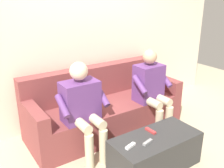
{
  "coord_description": "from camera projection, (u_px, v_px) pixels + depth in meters",
  "views": [
    {
      "loc": [
        1.73,
        2.62,
        1.87
      ],
      "look_at": [
        0.0,
        0.05,
        0.74
      ],
      "focal_mm": 41.08,
      "sensor_mm": 36.0,
      "label": 1
    }
  ],
  "objects": [
    {
      "name": "remote_white",
      "position": [
        130.0,
        146.0,
        2.57
      ],
      "size": [
        0.13,
        0.07,
        0.02
      ],
      "primitive_type": "cube",
      "rotation": [
        0.0,
        0.0,
        3.41
      ],
      "color": "white",
      "rests_on": "coffee_table"
    },
    {
      "name": "person_right_seated",
      "position": [
        83.0,
        105.0,
        2.92
      ],
      "size": [
        0.58,
        0.53,
        1.13
      ],
      "color": "#5B3370",
      "rests_on": "ground"
    },
    {
      "name": "remote_red",
      "position": [
        151.0,
        131.0,
        2.84
      ],
      "size": [
        0.04,
        0.15,
        0.02
      ],
      "primitive_type": "cube",
      "rotation": [
        0.0,
        0.0,
        4.75
      ],
      "color": "#B73333",
      "rests_on": "coffee_table"
    },
    {
      "name": "back_wall",
      "position": [
        85.0,
        30.0,
        3.62
      ],
      "size": [
        5.08,
        0.06,
        2.69
      ],
      "primitive_type": "cube",
      "color": "beige",
      "rests_on": "ground"
    },
    {
      "name": "person_left_seated",
      "position": [
        151.0,
        87.0,
        3.47
      ],
      "size": [
        0.52,
        0.52,
        1.14
      ],
      "color": "#5B3370",
      "rests_on": "ground"
    },
    {
      "name": "ground_plane",
      "position": [
        137.0,
        153.0,
        3.12
      ],
      "size": [
        8.0,
        8.0,
        0.0
      ],
      "primitive_type": "plane",
      "color": "tan"
    },
    {
      "name": "coffee_table",
      "position": [
        155.0,
        152.0,
        2.82
      ],
      "size": [
        1.0,
        0.47,
        0.39
      ],
      "color": "#2D2D2D",
      "rests_on": "ground"
    },
    {
      "name": "couch",
      "position": [
        104.0,
        108.0,
        3.6
      ],
      "size": [
        2.16,
        0.8,
        0.87
      ],
      "color": "brown",
      "rests_on": "ground"
    },
    {
      "name": "remote_gray",
      "position": [
        148.0,
        142.0,
        2.63
      ],
      "size": [
        0.14,
        0.06,
        0.02
      ],
      "primitive_type": "cube",
      "rotation": [
        0.0,
        0.0,
        3.38
      ],
      "color": "gray",
      "rests_on": "coffee_table"
    }
  ]
}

